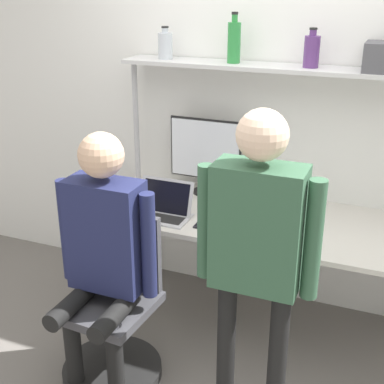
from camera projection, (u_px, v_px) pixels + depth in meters
ground_plane at (230, 360)px, 3.16m from camera, size 12.00×12.00×0.00m
wall_back at (278, 106)px, 3.38m from camera, size 8.00×0.06×2.70m
desk at (255, 226)px, 3.26m from camera, size 1.99×0.80×0.76m
shelf_unit at (272, 102)px, 3.21m from camera, size 1.89×0.26×1.63m
monitor at (205, 153)px, 3.49m from camera, size 0.49×0.17×0.50m
laptop at (164, 206)px, 3.22m from camera, size 0.34×0.22×0.22m
cell_phone at (203, 223)px, 3.13m from camera, size 0.07×0.15×0.01m
office_chair at (114, 328)px, 2.98m from camera, size 0.56×0.56×0.93m
person_seated at (103, 243)px, 2.73m from camera, size 0.56×0.47×1.42m
person_standing at (257, 241)px, 2.34m from camera, size 0.56×0.22×1.62m
bottle_purple at (312, 51)px, 3.02m from camera, size 0.09×0.09×0.22m
bottle_clear at (165, 45)px, 3.34m from camera, size 0.09×0.09×0.20m
bottle_green at (234, 42)px, 3.17m from camera, size 0.08×0.08×0.29m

